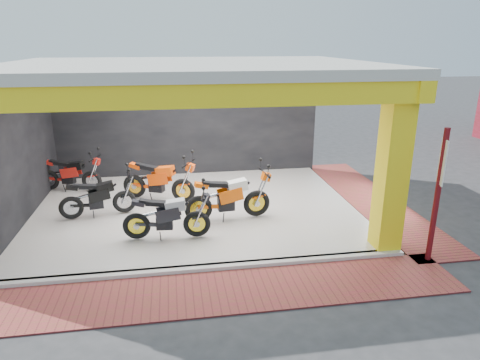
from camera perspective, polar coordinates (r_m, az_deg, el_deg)
name	(u,v)px	position (r m, az deg, el deg)	size (l,w,h in m)	color
ground	(202,246)	(9.24, -5.13, -8.79)	(80.00, 80.00, 0.00)	#2D2D30
showroom_floor	(196,209)	(11.04, -5.90, -3.90)	(8.00, 6.00, 0.10)	white
showroom_ceiling	(191,66)	(10.26, -6.56, 14.81)	(8.40, 6.40, 0.20)	beige
back_wall	(188,122)	(13.56, -6.94, 7.70)	(8.20, 0.20, 3.50)	black
left_wall	(15,151)	(11.12, -27.83, 3.42)	(0.20, 6.20, 3.50)	black
corner_column	(392,170)	(8.94, 19.65, 1.31)	(0.50, 0.50, 3.50)	yellow
header_beam_front	(201,95)	(7.30, -5.27, 11.18)	(8.40, 0.30, 0.40)	yellow
header_beam_right	(354,77)	(11.21, 14.94, 13.07)	(0.30, 6.40, 0.40)	yellow
floor_kerb	(206,268)	(8.32, -4.61, -11.64)	(8.00, 0.20, 0.10)	white
paver_front	(209,292)	(7.68, -4.10, -14.73)	(9.00, 1.40, 0.03)	#973133
paver_right	(372,200)	(12.25, 17.14, -2.56)	(1.40, 7.00, 0.03)	#973133
signpost	(438,191)	(8.89, 24.89, -1.34)	(0.14, 0.36, 2.68)	#610E13
moto_hero	(257,191)	(10.17, 2.26, -1.46)	(2.18, 0.81, 1.33)	#F55A0A
moto_row_a	(196,211)	(9.18, -5.83, -4.20)	(1.97, 0.73, 1.20)	black
moto_row_b	(123,191)	(10.80, -15.27, -1.44)	(1.89, 0.70, 1.15)	black
moto_row_c	(183,179)	(11.13, -7.65, 0.11)	(2.16, 0.80, 1.32)	#F6470A
moto_row_d	(91,172)	(12.62, -19.27, 1.07)	(1.93, 0.72, 1.18)	red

